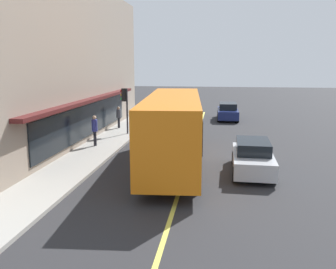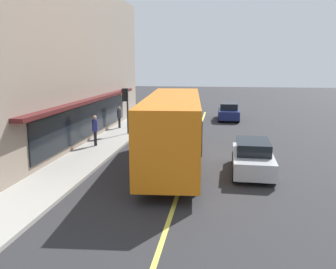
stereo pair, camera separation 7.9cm
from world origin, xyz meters
name	(u,v)px [view 1 (the left image)]	position (x,y,z in m)	size (l,w,h in m)	color
ground	(191,154)	(0.00, 0.00, 0.00)	(120.00, 120.00, 0.00)	#28282B
sidewalk	(98,149)	(0.00, 5.53, 0.07)	(80.00, 2.53, 0.15)	#9E9B93
lane_centre_stripe	(191,153)	(0.00, 0.00, 0.00)	(36.00, 0.16, 0.01)	#D8D14C
storefront_building	(19,62)	(2.22, 11.36, 5.16)	(25.91, 9.74, 10.33)	gray
bus	(173,127)	(-2.61, 0.71, 1.99)	(11.29, 3.35, 3.50)	orange
traffic_light	(125,100)	(4.61, 5.04, 2.53)	(0.30, 0.52, 3.20)	#2D2D33
car_navy	(228,112)	(13.12, -2.32, 0.74)	(4.32, 1.90, 1.52)	navy
car_silver	(253,157)	(-3.25, -3.13, 0.74)	(4.34, 1.94, 1.52)	#B7BABF
pedestrian_waiting	(95,128)	(0.57, 5.88, 1.27)	(0.34, 0.34, 1.85)	black
pedestrian_mid_block	(119,115)	(6.76, 6.12, 1.14)	(0.34, 0.34, 1.65)	black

